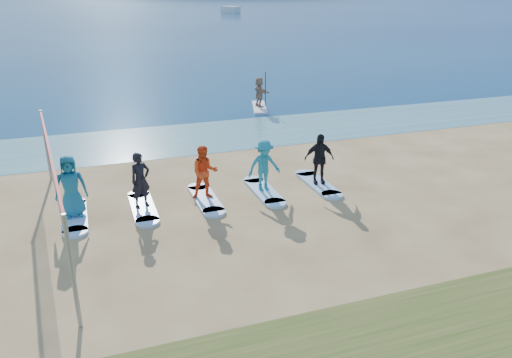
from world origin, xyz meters
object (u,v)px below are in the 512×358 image
object	(u,v)px
surfboard_0	(75,217)
student_4	(319,159)
surfboard_1	(143,207)
surfboard_2	(206,199)
paddleboard	(259,107)
student_2	(205,172)
boat_offshore_b	(230,13)
student_1	(140,180)
volleyball_net	(52,168)
surfboard_4	(318,184)
paddleboarder	(259,92)
student_0	(70,186)
surfboard_3	(264,191)
student_3	(264,166)

from	to	relation	value
surfboard_0	student_4	xyz separation A→B (m)	(7.93, 0.00, 0.91)
surfboard_1	surfboard_2	world-z (taller)	same
paddleboard	surfboard_2	distance (m)	13.00
surfboard_2	student_2	size ratio (longest dim) A/B	1.28
boat_offshore_b	student_1	size ratio (longest dim) A/B	3.31
volleyball_net	surfboard_2	size ratio (longest dim) A/B	4.12
student_1	student_4	size ratio (longest dim) A/B	0.99
surfboard_4	paddleboard	bearing A→B (deg)	80.19
volleyball_net	student_1	size ratio (longest dim) A/B	5.29
volleyball_net	surfboard_4	size ratio (longest dim) A/B	4.12
paddleboarder	student_2	distance (m)	13.00
volleyball_net	paddleboard	bearing A→B (deg)	50.40
paddleboarder	surfboard_1	distance (m)	14.04
paddleboarder	surfboard_2	xyz separation A→B (m)	(-5.96, -11.55, -0.89)
boat_offshore_b	surfboard_0	world-z (taller)	boat_offshore_b
paddleboarder	student_4	bearing A→B (deg)	162.33
paddleboard	surfboard_0	bearing A→B (deg)	-114.18
paddleboard	paddleboarder	world-z (taller)	paddleboarder
surfboard_0	student_0	distance (m)	0.97
surfboard_3	student_3	size ratio (longest dim) A/B	1.28
surfboard_0	student_2	xyz separation A→B (m)	(3.96, 0.00, 0.91)
surfboard_2	surfboard_4	bearing A→B (deg)	0.00
student_2	surfboard_3	bearing A→B (deg)	7.70
volleyball_net	paddleboarder	bearing A→B (deg)	50.40
surfboard_2	surfboard_1	bearing A→B (deg)	180.00
boat_offshore_b	paddleboard	bearing A→B (deg)	-130.23
surfboard_1	student_4	bearing A→B (deg)	0.00
student_4	volleyball_net	bearing A→B (deg)	-162.80
paddleboard	paddleboarder	bearing A→B (deg)	0.00
student_0	student_1	distance (m)	1.98
paddleboarder	surfboard_1	size ratio (longest dim) A/B	0.74
surfboard_0	student_3	bearing A→B (deg)	0.00
student_1	paddleboarder	bearing A→B (deg)	33.41
surfboard_2	surfboard_4	size ratio (longest dim) A/B	1.00
paddleboard	paddleboarder	distance (m)	0.87
student_2	surfboard_3	xyz separation A→B (m)	(1.98, 0.00, -0.91)
surfboard_0	student_1	size ratio (longest dim) A/B	1.28
student_0	surfboard_3	bearing A→B (deg)	-1.27
surfboard_3	surfboard_1	bearing A→B (deg)	180.00
surfboard_1	student_2	bearing A→B (deg)	0.00
surfboard_0	student_2	size ratio (longest dim) A/B	1.28
student_0	paddleboarder	bearing A→B (deg)	48.07
student_2	paddleboard	bearing A→B (deg)	70.40
paddleboard	surfboard_4	size ratio (longest dim) A/B	1.36
paddleboarder	student_2	world-z (taller)	student_2
paddleboarder	student_3	size ratio (longest dim) A/B	0.95
surfboard_1	surfboard_3	distance (m)	3.96
surfboard_1	student_1	size ratio (longest dim) A/B	1.28
paddleboard	student_1	distance (m)	14.04
surfboard_0	boat_offshore_b	bearing A→B (deg)	71.24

